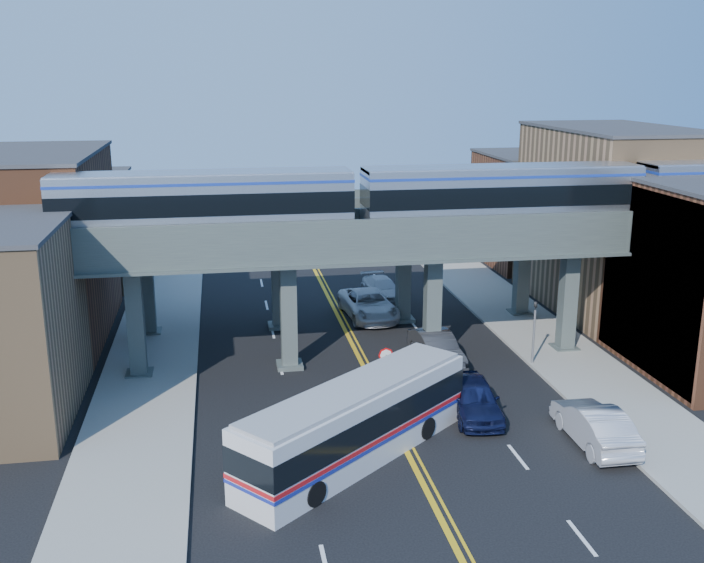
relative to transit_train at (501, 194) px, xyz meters
The scene contains 19 objects.
ground 14.44m from the transit_train, 133.85° to the right, with size 120.00×120.00×0.00m, color black.
sidewalk_west 21.36m from the transit_train, behind, with size 5.00×70.00×0.16m, color gray.
sidewalk_east 10.13m from the transit_train, 27.66° to the left, with size 5.00×70.00×0.16m, color gray.
building_west_b 27.64m from the transit_train, 163.01° to the left, with size 8.00×14.00×11.00m, color brown.
building_west_c 33.97m from the transit_train, 141.27° to the left, with size 8.00×10.00×8.00m, color olive.
building_east_b 13.84m from the transit_train, 36.49° to the left, with size 8.00×14.00×12.00m, color olive.
building_east_c 24.09m from the transit_train, 62.75° to the left, with size 8.00×10.00×9.00m, color brown.
mural_panel 9.13m from the transit_train, 30.23° to the right, with size 0.10×9.50×9.50m, color teal.
elevated_viaduct_near 8.17m from the transit_train, behind, with size 52.00×3.60×7.40m.
elevated_viaduct_far 10.76m from the transit_train, 137.67° to the left, with size 52.00×3.60×7.40m.
transit_train is the anchor object (origin of this frame).
stop_sign 11.65m from the transit_train, 145.90° to the right, with size 0.76×0.09×2.63m.
traffic_signal 7.39m from the transit_train, 52.85° to the right, with size 0.15×0.18×4.10m.
transit_bus 16.62m from the transit_train, 132.24° to the right, with size 10.97×9.86×3.12m.
car_lane_a 11.98m from the transit_train, 115.78° to the right, with size 2.09×5.20×1.77m, color #0E1333.
car_lane_b 9.16m from the transit_train, 167.45° to the right, with size 1.84×5.26×1.73m, color #2A2A2D.
car_lane_c 12.99m from the transit_train, 125.33° to the left, with size 2.92×6.33×1.76m, color silver.
car_lane_d 15.49m from the transit_train, 107.67° to the left, with size 2.05×5.04×1.46m, color #B0B1B5.
car_parked_curb 14.12m from the transit_train, 87.51° to the right, with size 1.88×5.39×1.78m, color #B5B5BA.
Camera 1 is at (-7.41, -32.28, 15.67)m, focal length 40.00 mm.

